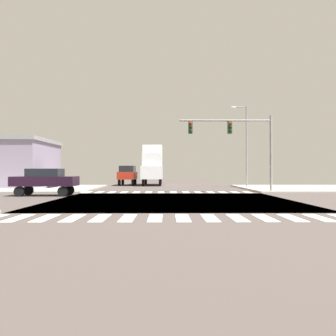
# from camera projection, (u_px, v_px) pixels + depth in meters

# --- Properties ---
(ground) EXTENTS (90.00, 90.00, 0.05)m
(ground) POSITION_uv_depth(u_px,v_px,m) (172.00, 201.00, 19.22)
(ground) COLOR #443C3A
(sidewalk_corner_ne) EXTENTS (12.00, 12.00, 0.14)m
(sidewalk_corner_ne) POSITION_uv_depth(u_px,v_px,m) (305.00, 188.00, 31.30)
(sidewalk_corner_ne) COLOR #A09B91
(sidewalk_corner_ne) RESTS_ON ground
(sidewalk_corner_nw) EXTENTS (12.00, 12.00, 0.14)m
(sidewalk_corner_nw) POSITION_uv_depth(u_px,v_px,m) (33.00, 188.00, 31.14)
(sidewalk_corner_nw) COLOR #9D9C8F
(sidewalk_corner_nw) RESTS_ON ground
(crosswalk_near) EXTENTS (13.50, 2.00, 0.01)m
(crosswalk_near) POSITION_uv_depth(u_px,v_px,m) (169.00, 218.00, 11.92)
(crosswalk_near) COLOR white
(crosswalk_near) RESTS_ON ground
(crosswalk_far) EXTENTS (13.50, 2.00, 0.01)m
(crosswalk_far) POSITION_uv_depth(u_px,v_px,m) (167.00, 192.00, 26.51)
(crosswalk_far) COLOR white
(crosswalk_far) RESTS_ON ground
(traffic_signal_mast) EXTENTS (7.44, 0.55, 6.17)m
(traffic_signal_mast) POSITION_uv_depth(u_px,v_px,m) (234.00, 135.00, 26.16)
(traffic_signal_mast) COLOR gray
(traffic_signal_mast) RESTS_ON ground
(street_lamp) EXTENTS (1.78, 0.32, 8.55)m
(street_lamp) POSITION_uv_depth(u_px,v_px,m) (244.00, 139.00, 34.31)
(street_lamp) COLOR gray
(street_lamp) RESTS_ON ground
(sedan_queued_3) EXTENTS (4.30, 1.80, 1.88)m
(sedan_queued_3) POSITION_uv_depth(u_px,v_px,m) (45.00, 180.00, 22.67)
(sedan_queued_3) COLOR black
(sedan_queued_3) RESTS_ON ground
(box_truck_middle_1) EXTENTS (2.40, 7.20, 4.85)m
(box_truck_middle_1) POSITION_uv_depth(u_px,v_px,m) (153.00, 164.00, 39.95)
(box_truck_middle_1) COLOR black
(box_truck_middle_1) RESTS_ON ground
(suv_outer_3) EXTENTS (1.96, 4.60, 2.34)m
(suv_outer_3) POSITION_uv_depth(u_px,v_px,m) (128.00, 174.00, 39.49)
(suv_outer_3) COLOR black
(suv_outer_3) RESTS_ON ground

